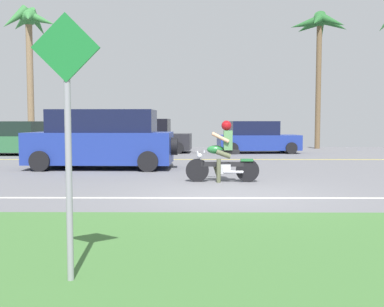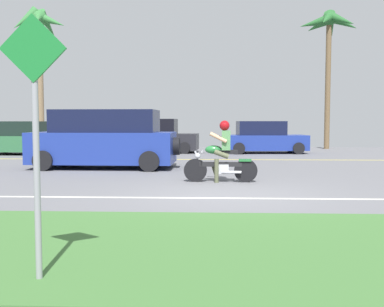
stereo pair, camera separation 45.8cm
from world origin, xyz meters
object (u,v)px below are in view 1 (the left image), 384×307
(palm_tree_0, at_px, (319,31))
(motorcyclist, at_px, (223,156))
(suv_nearby, at_px, (102,140))
(parked_car_1, at_px, (149,137))
(street_sign, at_px, (68,122))
(palm_tree_1, at_px, (29,32))
(parked_car_0, at_px, (16,139))
(parked_car_2, at_px, (257,138))

(palm_tree_0, bearing_deg, motorcyclist, -113.56)
(suv_nearby, relative_size, palm_tree_0, 0.63)
(parked_car_1, xyz_separation_m, street_sign, (1.14, -18.42, 0.76))
(parked_car_1, bearing_deg, suv_nearby, -95.78)
(palm_tree_0, distance_m, palm_tree_1, 16.15)
(parked_car_0, bearing_deg, parked_car_2, 6.78)
(parked_car_0, distance_m, palm_tree_1, 7.06)
(motorcyclist, distance_m, parked_car_1, 11.45)
(parked_car_2, xyz_separation_m, palm_tree_1, (-12.16, 2.75, 5.70))
(palm_tree_0, height_order, palm_tree_1, palm_tree_1)
(parked_car_0, xyz_separation_m, street_sign, (7.19, -16.79, 0.80))
(parked_car_1, xyz_separation_m, palm_tree_1, (-6.81, 2.48, 5.65))
(parked_car_0, bearing_deg, suv_nearby, -49.08)
(motorcyclist, xyz_separation_m, street_sign, (-1.87, -7.38, 0.87))
(parked_car_2, distance_m, palm_tree_0, 8.01)
(motorcyclist, height_order, street_sign, street_sign)
(parked_car_0, height_order, palm_tree_0, palm_tree_0)
(motorcyclist, relative_size, street_sign, 0.75)
(parked_car_2, relative_size, palm_tree_1, 0.52)
(parked_car_2, relative_size, street_sign, 1.61)
(palm_tree_1, bearing_deg, parked_car_2, -12.72)
(palm_tree_0, bearing_deg, parked_car_0, -161.88)
(parked_car_1, distance_m, parked_car_2, 5.35)
(parked_car_0, bearing_deg, street_sign, -66.83)
(suv_nearby, height_order, parked_car_1, suv_nearby)
(motorcyclist, relative_size, parked_car_2, 0.46)
(suv_nearby, bearing_deg, parked_car_1, 84.22)
(suv_nearby, bearing_deg, parked_car_2, 50.51)
(parked_car_1, bearing_deg, motorcyclist, -74.74)
(parked_car_1, relative_size, palm_tree_1, 0.52)
(parked_car_0, bearing_deg, palm_tree_0, 18.12)
(parked_car_2, relative_size, palm_tree_0, 0.52)
(suv_nearby, distance_m, palm_tree_1, 13.04)
(motorcyclist, relative_size, suv_nearby, 0.38)
(parked_car_0, xyz_separation_m, parked_car_2, (11.40, 1.36, 0.00))
(parked_car_1, height_order, parked_car_2, parked_car_1)
(suv_nearby, height_order, palm_tree_0, palm_tree_0)
(motorcyclist, bearing_deg, parked_car_1, 105.26)
(suv_nearby, xyz_separation_m, parked_car_2, (6.13, 7.43, -0.21))
(motorcyclist, height_order, parked_car_2, motorcyclist)
(motorcyclist, distance_m, parked_car_0, 13.07)
(street_sign, bearing_deg, parked_car_1, 93.53)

